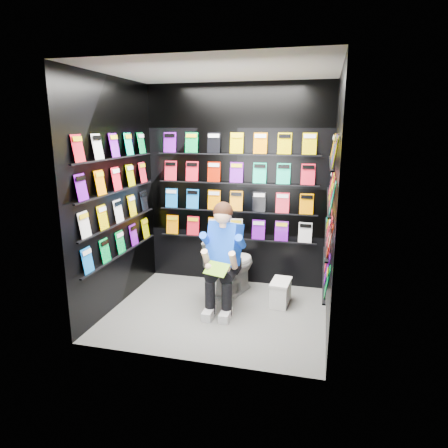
# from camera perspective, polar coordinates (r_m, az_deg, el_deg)

# --- Properties ---
(floor) EXTENTS (2.40, 2.40, 0.00)m
(floor) POSITION_cam_1_polar(r_m,az_deg,el_deg) (4.66, -0.94, -12.49)
(floor) COLOR slate
(floor) RESTS_ON ground
(ceiling) EXTENTS (2.40, 2.40, 0.00)m
(ceiling) POSITION_cam_1_polar(r_m,az_deg,el_deg) (4.22, -1.09, 21.10)
(ceiling) COLOR white
(ceiling) RESTS_ON floor
(wall_back) EXTENTS (2.40, 0.04, 2.60)m
(wall_back) POSITION_cam_1_polar(r_m,az_deg,el_deg) (5.21, 1.86, 5.33)
(wall_back) COLOR black
(wall_back) RESTS_ON floor
(wall_front) EXTENTS (2.40, 0.04, 2.60)m
(wall_front) POSITION_cam_1_polar(r_m,az_deg,el_deg) (3.31, -5.49, 0.47)
(wall_front) COLOR black
(wall_front) RESTS_ON floor
(wall_left) EXTENTS (0.04, 2.00, 2.60)m
(wall_left) POSITION_cam_1_polar(r_m,az_deg,el_deg) (4.70, -15.31, 3.96)
(wall_left) COLOR black
(wall_left) RESTS_ON floor
(wall_right) EXTENTS (0.04, 2.00, 2.60)m
(wall_right) POSITION_cam_1_polar(r_m,az_deg,el_deg) (4.11, 15.39, 2.61)
(wall_right) COLOR black
(wall_right) RESTS_ON floor
(comics_back) EXTENTS (2.10, 0.06, 1.37)m
(comics_back) POSITION_cam_1_polar(r_m,az_deg,el_deg) (5.18, 1.79, 5.34)
(comics_back) COLOR red
(comics_back) RESTS_ON wall_back
(comics_left) EXTENTS (0.06, 1.70, 1.37)m
(comics_left) POSITION_cam_1_polar(r_m,az_deg,el_deg) (4.69, -14.99, 4.01)
(comics_left) COLOR red
(comics_left) RESTS_ON wall_left
(comics_right) EXTENTS (0.06, 1.70, 1.37)m
(comics_right) POSITION_cam_1_polar(r_m,az_deg,el_deg) (4.11, 14.97, 2.70)
(comics_right) COLOR red
(comics_right) RESTS_ON wall_right
(toilet) EXTENTS (0.63, 0.84, 0.73)m
(toilet) POSITION_cam_1_polar(r_m,az_deg,el_deg) (5.03, 1.14, -5.94)
(toilet) COLOR white
(toilet) RESTS_ON floor
(longbox) EXTENTS (0.22, 0.37, 0.27)m
(longbox) POSITION_cam_1_polar(r_m,az_deg,el_deg) (4.85, 8.07, -9.80)
(longbox) COLOR silver
(longbox) RESTS_ON floor
(longbox_lid) EXTENTS (0.24, 0.39, 0.03)m
(longbox_lid) POSITION_cam_1_polar(r_m,az_deg,el_deg) (4.80, 8.13, -8.19)
(longbox_lid) COLOR silver
(longbox_lid) RESTS_ON longbox
(reader) EXTENTS (0.69, 0.84, 1.34)m
(reader) POSITION_cam_1_polar(r_m,az_deg,el_deg) (4.56, 0.09, -2.92)
(reader) COLOR blue
(reader) RESTS_ON toilet
(held_comic) EXTENTS (0.30, 0.23, 0.11)m
(held_comic) POSITION_cam_1_polar(r_m,az_deg,el_deg) (4.29, -1.05, -6.44)
(held_comic) COLOR green
(held_comic) RESTS_ON reader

